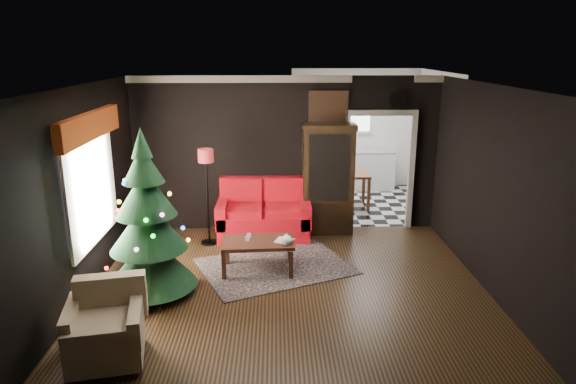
{
  "coord_description": "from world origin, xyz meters",
  "views": [
    {
      "loc": [
        -0.18,
        -6.53,
        3.27
      ],
      "look_at": [
        0.0,
        0.9,
        1.15
      ],
      "focal_mm": 31.73,
      "sensor_mm": 36.0,
      "label": 1
    }
  ],
  "objects_px": {
    "floor_lamp": "(208,197)",
    "teapot": "(286,240)",
    "christmas_tree": "(147,221)",
    "coffee_table": "(258,256)",
    "kitchen_table": "(351,190)",
    "loveseat": "(264,210)",
    "wall_clock": "(397,100)",
    "curio_cabinet": "(328,182)",
    "armchair": "(104,323)"
  },
  "relations": [
    {
      "from": "coffee_table",
      "to": "armchair",
      "type": "bearing_deg",
      "value": -124.52
    },
    {
      "from": "coffee_table",
      "to": "wall_clock",
      "type": "height_order",
      "value": "wall_clock"
    },
    {
      "from": "kitchen_table",
      "to": "curio_cabinet",
      "type": "bearing_deg",
      "value": -114.44
    },
    {
      "from": "teapot",
      "to": "armchair",
      "type": "bearing_deg",
      "value": -133.57
    },
    {
      "from": "christmas_tree",
      "to": "kitchen_table",
      "type": "bearing_deg",
      "value": 49.24
    },
    {
      "from": "floor_lamp",
      "to": "wall_clock",
      "type": "distance_m",
      "value": 3.71
    },
    {
      "from": "armchair",
      "to": "curio_cabinet",
      "type": "bearing_deg",
      "value": 43.68
    },
    {
      "from": "armchair",
      "to": "wall_clock",
      "type": "distance_m",
      "value": 6.04
    },
    {
      "from": "christmas_tree",
      "to": "kitchen_table",
      "type": "relative_size",
      "value": 3.12
    },
    {
      "from": "loveseat",
      "to": "christmas_tree",
      "type": "xyz_separation_m",
      "value": [
        -1.49,
        -2.17,
        0.55
      ]
    },
    {
      "from": "loveseat",
      "to": "kitchen_table",
      "type": "xyz_separation_m",
      "value": [
        1.8,
        1.65,
        -0.12
      ]
    },
    {
      "from": "coffee_table",
      "to": "teapot",
      "type": "distance_m",
      "value": 0.56
    },
    {
      "from": "coffee_table",
      "to": "loveseat",
      "type": "bearing_deg",
      "value": 87.72
    },
    {
      "from": "christmas_tree",
      "to": "teapot",
      "type": "relative_size",
      "value": 13.41
    },
    {
      "from": "loveseat",
      "to": "wall_clock",
      "type": "relative_size",
      "value": 5.31
    },
    {
      "from": "coffee_table",
      "to": "teapot",
      "type": "bearing_deg",
      "value": -22.92
    },
    {
      "from": "christmas_tree",
      "to": "teapot",
      "type": "bearing_deg",
      "value": 15.33
    },
    {
      "from": "christmas_tree",
      "to": "teapot",
      "type": "height_order",
      "value": "christmas_tree"
    },
    {
      "from": "christmas_tree",
      "to": "coffee_table",
      "type": "relative_size",
      "value": 2.2
    },
    {
      "from": "curio_cabinet",
      "to": "kitchen_table",
      "type": "relative_size",
      "value": 2.53
    },
    {
      "from": "curio_cabinet",
      "to": "loveseat",
      "type": "bearing_deg",
      "value": -169.17
    },
    {
      "from": "floor_lamp",
      "to": "kitchen_table",
      "type": "xyz_separation_m",
      "value": [
        2.74,
        1.97,
        -0.45
      ]
    },
    {
      "from": "armchair",
      "to": "christmas_tree",
      "type": "bearing_deg",
      "value": 74.17
    },
    {
      "from": "teapot",
      "to": "kitchen_table",
      "type": "height_order",
      "value": "kitchen_table"
    },
    {
      "from": "armchair",
      "to": "coffee_table",
      "type": "bearing_deg",
      "value": 44.08
    },
    {
      "from": "floor_lamp",
      "to": "kitchen_table",
      "type": "bearing_deg",
      "value": 35.8
    },
    {
      "from": "loveseat",
      "to": "floor_lamp",
      "type": "distance_m",
      "value": 1.05
    },
    {
      "from": "loveseat",
      "to": "wall_clock",
      "type": "height_order",
      "value": "wall_clock"
    },
    {
      "from": "armchair",
      "to": "kitchen_table",
      "type": "distance_m",
      "value": 6.38
    },
    {
      "from": "loveseat",
      "to": "floor_lamp",
      "type": "height_order",
      "value": "floor_lamp"
    },
    {
      "from": "coffee_table",
      "to": "kitchen_table",
      "type": "relative_size",
      "value": 1.41
    },
    {
      "from": "floor_lamp",
      "to": "curio_cabinet",
      "type": "bearing_deg",
      "value": 14.62
    },
    {
      "from": "floor_lamp",
      "to": "kitchen_table",
      "type": "distance_m",
      "value": 3.41
    },
    {
      "from": "wall_clock",
      "to": "kitchen_table",
      "type": "height_order",
      "value": "wall_clock"
    },
    {
      "from": "floor_lamp",
      "to": "teapot",
      "type": "distance_m",
      "value": 1.88
    },
    {
      "from": "kitchen_table",
      "to": "coffee_table",
      "type": "bearing_deg",
      "value": -120.71
    },
    {
      "from": "wall_clock",
      "to": "kitchen_table",
      "type": "xyz_separation_m",
      "value": [
        -0.55,
        1.25,
        -2.0
      ]
    },
    {
      "from": "wall_clock",
      "to": "kitchen_table",
      "type": "bearing_deg",
      "value": 113.75
    },
    {
      "from": "loveseat",
      "to": "coffee_table",
      "type": "distance_m",
      "value": 1.5
    },
    {
      "from": "wall_clock",
      "to": "christmas_tree",
      "type": "bearing_deg",
      "value": -146.23
    },
    {
      "from": "wall_clock",
      "to": "kitchen_table",
      "type": "relative_size",
      "value": 0.43
    },
    {
      "from": "armchair",
      "to": "coffee_table",
      "type": "distance_m",
      "value": 2.75
    },
    {
      "from": "curio_cabinet",
      "to": "christmas_tree",
      "type": "relative_size",
      "value": 0.81
    },
    {
      "from": "curio_cabinet",
      "to": "kitchen_table",
      "type": "bearing_deg",
      "value": 65.56
    },
    {
      "from": "loveseat",
      "to": "curio_cabinet",
      "type": "bearing_deg",
      "value": 10.83
    },
    {
      "from": "coffee_table",
      "to": "wall_clock",
      "type": "xyz_separation_m",
      "value": [
        2.41,
        1.88,
        2.13
      ]
    },
    {
      "from": "kitchen_table",
      "to": "loveseat",
      "type": "bearing_deg",
      "value": -137.49
    },
    {
      "from": "loveseat",
      "to": "wall_clock",
      "type": "xyz_separation_m",
      "value": [
        2.35,
        0.4,
        1.88
      ]
    },
    {
      "from": "coffee_table",
      "to": "kitchen_table",
      "type": "distance_m",
      "value": 3.64
    },
    {
      "from": "christmas_tree",
      "to": "wall_clock",
      "type": "xyz_separation_m",
      "value": [
        3.84,
        2.57,
        1.33
      ]
    }
  ]
}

